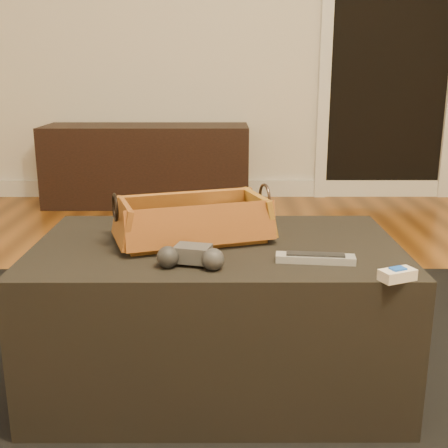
{
  "coord_description": "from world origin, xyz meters",
  "views": [
    {
      "loc": [
        0.14,
        -1.3,
        0.89
      ],
      "look_at": [
        0.15,
        0.17,
        0.49
      ],
      "focal_mm": 45.0,
      "sensor_mm": 36.0,
      "label": 1
    }
  ],
  "objects_px": {
    "silver_remote": "(315,258)",
    "cream_gadget": "(397,275)",
    "ottoman": "(217,313)",
    "tv_remote": "(187,234)",
    "game_controller": "(191,256)",
    "media_cabinet": "(147,165)",
    "wicker_basket": "(193,223)"
  },
  "relations": [
    {
      "from": "silver_remote",
      "to": "cream_gadget",
      "type": "xyz_separation_m",
      "value": [
        0.17,
        -0.13,
        0.0
      ]
    },
    {
      "from": "ottoman",
      "to": "tv_remote",
      "type": "bearing_deg",
      "value": 179.07
    },
    {
      "from": "ottoman",
      "to": "game_controller",
      "type": "relative_size",
      "value": 5.83
    },
    {
      "from": "silver_remote",
      "to": "media_cabinet",
      "type": "bearing_deg",
      "value": 106.71
    },
    {
      "from": "media_cabinet",
      "to": "game_controller",
      "type": "height_order",
      "value": "media_cabinet"
    },
    {
      "from": "tv_remote",
      "to": "game_controller",
      "type": "height_order",
      "value": "game_controller"
    },
    {
      "from": "media_cabinet",
      "to": "wicker_basket",
      "type": "distance_m",
      "value": 2.35
    },
    {
      "from": "game_controller",
      "to": "ottoman",
      "type": "bearing_deg",
      "value": 73.06
    },
    {
      "from": "media_cabinet",
      "to": "cream_gadget",
      "type": "xyz_separation_m",
      "value": [
        0.91,
        -2.61,
        0.18
      ]
    },
    {
      "from": "ottoman",
      "to": "tv_remote",
      "type": "relative_size",
      "value": 4.44
    },
    {
      "from": "game_controller",
      "to": "media_cabinet",
      "type": "bearing_deg",
      "value": 99.9
    },
    {
      "from": "media_cabinet",
      "to": "ottoman",
      "type": "xyz_separation_m",
      "value": [
        0.5,
        -2.32,
        -0.05
      ]
    },
    {
      "from": "ottoman",
      "to": "tv_remote",
      "type": "distance_m",
      "value": 0.25
    },
    {
      "from": "silver_remote",
      "to": "tv_remote",
      "type": "bearing_deg",
      "value": 153.73
    },
    {
      "from": "ottoman",
      "to": "wicker_basket",
      "type": "bearing_deg",
      "value": 160.47
    },
    {
      "from": "cream_gadget",
      "to": "silver_remote",
      "type": "bearing_deg",
      "value": 143.0
    },
    {
      "from": "wicker_basket",
      "to": "game_controller",
      "type": "distance_m",
      "value": 0.22
    },
    {
      "from": "cream_gadget",
      "to": "game_controller",
      "type": "bearing_deg",
      "value": 169.17
    },
    {
      "from": "media_cabinet",
      "to": "game_controller",
      "type": "relative_size",
      "value": 7.99
    },
    {
      "from": "tv_remote",
      "to": "ottoman",
      "type": "bearing_deg",
      "value": -24.75
    },
    {
      "from": "ottoman",
      "to": "cream_gadget",
      "type": "height_order",
      "value": "cream_gadget"
    },
    {
      "from": "game_controller",
      "to": "cream_gadget",
      "type": "xyz_separation_m",
      "value": [
        0.47,
        -0.09,
        -0.01
      ]
    },
    {
      "from": "game_controller",
      "to": "cream_gadget",
      "type": "bearing_deg",
      "value": -10.83
    },
    {
      "from": "tv_remote",
      "to": "cream_gadget",
      "type": "xyz_separation_m",
      "value": [
        0.49,
        -0.29,
        -0.01
      ]
    },
    {
      "from": "wicker_basket",
      "to": "tv_remote",
      "type": "bearing_deg",
      "value": -125.31
    },
    {
      "from": "media_cabinet",
      "to": "game_controller",
      "type": "xyz_separation_m",
      "value": [
        0.44,
        -2.52,
        0.19
      ]
    },
    {
      "from": "ottoman",
      "to": "tv_remote",
      "type": "height_order",
      "value": "tv_remote"
    },
    {
      "from": "tv_remote",
      "to": "silver_remote",
      "type": "relative_size",
      "value": 1.13
    },
    {
      "from": "media_cabinet",
      "to": "silver_remote",
      "type": "relative_size",
      "value": 6.86
    },
    {
      "from": "tv_remote",
      "to": "wicker_basket",
      "type": "bearing_deg",
      "value": 30.87
    },
    {
      "from": "wicker_basket",
      "to": "cream_gadget",
      "type": "height_order",
      "value": "wicker_basket"
    },
    {
      "from": "ottoman",
      "to": "cream_gadget",
      "type": "distance_m",
      "value": 0.55
    }
  ]
}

